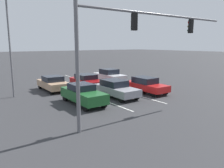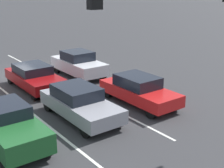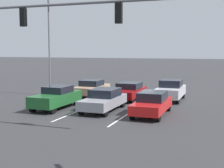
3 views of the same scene
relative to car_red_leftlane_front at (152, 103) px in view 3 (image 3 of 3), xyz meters
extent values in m
plane|color=#333335|center=(3.17, -9.10, -0.74)|extent=(240.00, 240.00, 0.00)
cube|color=silver|center=(1.48, -5.62, -0.74)|extent=(0.12, 18.95, 0.01)
cube|color=silver|center=(4.85, -5.62, -0.74)|extent=(0.12, 18.95, 0.01)
cube|color=red|center=(0.00, 0.04, -0.14)|extent=(1.77, 4.48, 0.58)
cube|color=black|center=(0.00, -0.11, 0.43)|extent=(1.56, 2.11, 0.55)
cube|color=red|center=(-0.62, -2.15, 0.01)|extent=(0.24, 0.06, 0.12)
cube|color=red|center=(0.62, -2.15, 0.01)|extent=(0.24, 0.06, 0.12)
cylinder|color=black|center=(-0.75, 1.72, -0.43)|extent=(0.22, 0.63, 0.63)
cylinder|color=black|center=(0.75, 1.72, -0.43)|extent=(0.22, 0.63, 0.63)
cylinder|color=black|center=(-0.75, -1.63, -0.43)|extent=(0.22, 0.63, 0.63)
cylinder|color=black|center=(0.75, -1.63, -0.43)|extent=(0.22, 0.63, 0.63)
cube|color=gray|center=(3.31, -0.16, -0.13)|extent=(1.83, 4.52, 0.60)
cube|color=black|center=(3.31, -0.48, 0.44)|extent=(1.61, 2.15, 0.54)
cube|color=red|center=(2.67, -2.38, 0.02)|extent=(0.24, 0.06, 0.12)
cube|color=red|center=(3.96, -2.38, 0.02)|extent=(0.24, 0.06, 0.12)
cylinder|color=black|center=(2.53, 1.54, -0.43)|extent=(0.22, 0.63, 0.63)
cylinder|color=black|center=(4.10, 1.54, -0.43)|extent=(0.22, 0.63, 0.63)
cylinder|color=black|center=(2.53, -1.85, -0.43)|extent=(0.22, 0.63, 0.63)
cylinder|color=black|center=(4.10, -1.85, -0.43)|extent=(0.22, 0.63, 0.63)
cube|color=#1E5928|center=(6.69, 0.20, -0.04)|extent=(1.73, 4.51, 0.74)
cube|color=black|center=(6.69, -0.07, 0.56)|extent=(1.52, 1.87, 0.47)
cube|color=red|center=(6.08, -2.01, 0.14)|extent=(0.24, 0.06, 0.12)
cube|color=red|center=(7.29, -2.01, 0.14)|extent=(0.24, 0.06, 0.12)
cylinder|color=black|center=(5.95, 1.88, -0.41)|extent=(0.22, 0.66, 0.66)
cylinder|color=black|center=(7.42, 1.88, -0.41)|extent=(0.22, 0.66, 0.66)
cylinder|color=black|center=(5.95, -1.47, -0.41)|extent=(0.22, 0.66, 0.66)
cylinder|color=black|center=(7.42, -1.47, -0.41)|extent=(0.22, 0.66, 0.66)
cube|color=silver|center=(-0.12, -6.07, -0.03)|extent=(1.85, 4.33, 0.73)
cube|color=black|center=(-0.12, -6.17, 0.62)|extent=(1.63, 1.85, 0.57)
cube|color=red|center=(-0.77, -8.19, 0.16)|extent=(0.24, 0.06, 0.12)
cube|color=red|center=(0.53, -8.19, 0.16)|extent=(0.24, 0.06, 0.12)
cylinder|color=black|center=(-0.92, -4.51, -0.39)|extent=(0.22, 0.71, 0.71)
cylinder|color=black|center=(0.67, -4.51, -0.39)|extent=(0.22, 0.71, 0.71)
cylinder|color=black|center=(-0.92, -7.63, -0.39)|extent=(0.22, 0.71, 0.71)
cylinder|color=black|center=(0.67, -7.63, -0.39)|extent=(0.22, 0.71, 0.71)
cube|color=tan|center=(6.73, -5.92, -0.12)|extent=(1.88, 4.20, 0.61)
cube|color=black|center=(6.73, -5.94, 0.44)|extent=(1.66, 1.84, 0.50)
cube|color=red|center=(6.08, -7.98, 0.03)|extent=(0.24, 0.06, 0.12)
cube|color=red|center=(7.39, -7.98, 0.03)|extent=(0.24, 0.06, 0.12)
cylinder|color=black|center=(5.92, -4.39, -0.43)|extent=(0.22, 0.63, 0.63)
cylinder|color=black|center=(7.54, -4.39, -0.43)|extent=(0.22, 0.63, 0.63)
cylinder|color=black|center=(5.92, -7.46, -0.43)|extent=(0.22, 0.63, 0.63)
cylinder|color=black|center=(7.54, -7.46, -0.43)|extent=(0.22, 0.63, 0.63)
cube|color=maroon|center=(3.21, -5.39, -0.16)|extent=(1.95, 4.59, 0.57)
cube|color=black|center=(3.21, -5.68, 0.37)|extent=(1.71, 2.12, 0.49)
cube|color=red|center=(2.53, -7.65, -0.01)|extent=(0.24, 0.06, 0.12)
cube|color=red|center=(3.89, -7.65, -0.01)|extent=(0.24, 0.06, 0.12)
cylinder|color=black|center=(2.37, -3.65, -0.44)|extent=(0.22, 0.60, 0.60)
cylinder|color=black|center=(4.05, -3.65, -0.44)|extent=(0.22, 0.60, 0.60)
cylinder|color=black|center=(2.37, -7.14, -0.44)|extent=(0.22, 0.60, 0.60)
cylinder|color=black|center=(4.05, -7.14, -0.44)|extent=(0.22, 0.60, 0.60)
cylinder|color=slate|center=(3.36, 4.86, 5.53)|extent=(12.14, 0.14, 0.14)
cube|color=black|center=(0.53, 4.86, 4.98)|extent=(0.32, 0.22, 0.95)
sphere|color=red|center=(0.53, 4.70, 5.27)|extent=(0.20, 0.20, 0.20)
sphere|color=#4C420C|center=(0.53, 4.70, 4.98)|extent=(0.20, 0.20, 0.20)
sphere|color=#0A3814|center=(0.53, 4.70, 4.70)|extent=(0.20, 0.20, 0.20)
cube|color=black|center=(5.80, 4.86, 4.98)|extent=(0.32, 0.22, 0.95)
sphere|color=red|center=(5.80, 4.70, 5.27)|extent=(0.20, 0.20, 0.20)
sphere|color=#4C420C|center=(5.80, 4.70, 4.98)|extent=(0.20, 0.20, 0.20)
sphere|color=#0A3814|center=(5.80, 4.70, 4.70)|extent=(0.20, 0.20, 0.20)
cylinder|color=slate|center=(10.49, -5.26, 4.00)|extent=(0.14, 0.14, 9.49)
camera|label=1|loc=(14.24, 14.50, 3.74)|focal=35.00mm
camera|label=2|loc=(9.93, 11.07, 5.09)|focal=50.00mm
camera|label=3|loc=(-4.28, 18.77, 3.28)|focal=50.00mm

